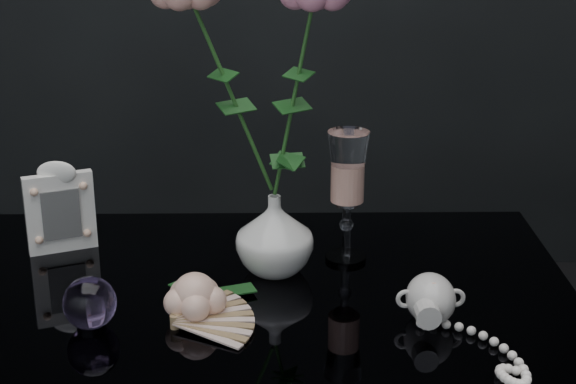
{
  "coord_description": "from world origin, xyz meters",
  "views": [
    {
      "loc": [
        0.07,
        -1.17,
        1.36
      ],
      "look_at": [
        0.09,
        0.02,
        0.92
      ],
      "focal_mm": 55.0,
      "sensor_mm": 36.0,
      "label": 1
    }
  ],
  "objects_px": {
    "loose_rose": "(195,295)",
    "pearl_jar": "(431,296)",
    "vase": "(275,234)",
    "paperweight": "(90,303)",
    "wine_glass": "(347,197)",
    "picture_frame": "(60,206)"
  },
  "relations": [
    {
      "from": "wine_glass",
      "to": "picture_frame",
      "type": "xyz_separation_m",
      "value": [
        -0.47,
        0.04,
        -0.03
      ]
    },
    {
      "from": "loose_rose",
      "to": "vase",
      "type": "bearing_deg",
      "value": 63.23
    },
    {
      "from": "wine_glass",
      "to": "loose_rose",
      "type": "xyz_separation_m",
      "value": [
        -0.23,
        -0.19,
        -0.07
      ]
    },
    {
      "from": "picture_frame",
      "to": "loose_rose",
      "type": "xyz_separation_m",
      "value": [
        0.24,
        -0.23,
        -0.05
      ]
    },
    {
      "from": "vase",
      "to": "wine_glass",
      "type": "relative_size",
      "value": 0.59
    },
    {
      "from": "vase",
      "to": "picture_frame",
      "type": "distance_m",
      "value": 0.36
    },
    {
      "from": "picture_frame",
      "to": "pearl_jar",
      "type": "bearing_deg",
      "value": -44.95
    },
    {
      "from": "paperweight",
      "to": "loose_rose",
      "type": "bearing_deg",
      "value": 11.36
    },
    {
      "from": "loose_rose",
      "to": "pearl_jar",
      "type": "distance_m",
      "value": 0.33
    },
    {
      "from": "wine_glass",
      "to": "pearl_jar",
      "type": "relative_size",
      "value": 0.86
    },
    {
      "from": "loose_rose",
      "to": "wine_glass",
      "type": "bearing_deg",
      "value": 50.67
    },
    {
      "from": "loose_rose",
      "to": "paperweight",
      "type": "bearing_deg",
      "value": -157.84
    },
    {
      "from": "wine_glass",
      "to": "pearl_jar",
      "type": "distance_m",
      "value": 0.24
    },
    {
      "from": "vase",
      "to": "loose_rose",
      "type": "relative_size",
      "value": 0.65
    },
    {
      "from": "paperweight",
      "to": "loose_rose",
      "type": "height_order",
      "value": "paperweight"
    },
    {
      "from": "wine_glass",
      "to": "pearl_jar",
      "type": "bearing_deg",
      "value": -63.09
    },
    {
      "from": "vase",
      "to": "loose_rose",
      "type": "xyz_separation_m",
      "value": [
        -0.11,
        -0.15,
        -0.03
      ]
    },
    {
      "from": "vase",
      "to": "picture_frame",
      "type": "xyz_separation_m",
      "value": [
        -0.35,
        0.09,
        0.01
      ]
    },
    {
      "from": "paperweight",
      "to": "pearl_jar",
      "type": "height_order",
      "value": "paperweight"
    },
    {
      "from": "vase",
      "to": "pearl_jar",
      "type": "xyz_separation_m",
      "value": [
        0.22,
        -0.16,
        -0.03
      ]
    },
    {
      "from": "wine_glass",
      "to": "loose_rose",
      "type": "bearing_deg",
      "value": -140.13
    },
    {
      "from": "picture_frame",
      "to": "loose_rose",
      "type": "bearing_deg",
      "value": -65.89
    }
  ]
}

